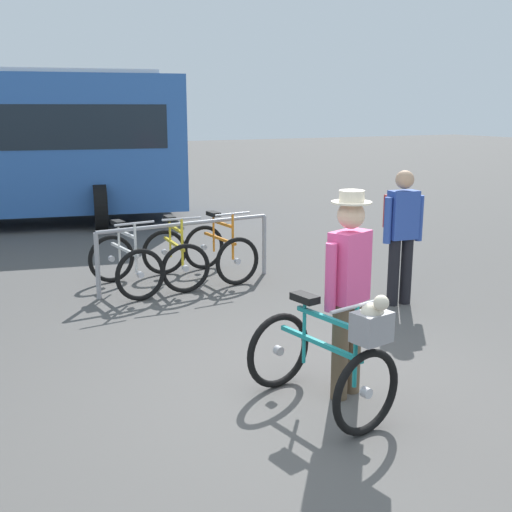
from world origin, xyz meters
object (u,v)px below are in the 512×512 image
Objects in this scene: racked_bike_yellow at (174,257)px; racked_bike_orange at (220,251)px; featured_bicycle at (330,356)px; person_with_featured_bike at (348,286)px; racked_bike_white at (125,264)px; pedestrian_with_backpack at (401,229)px.

racked_bike_orange is at bearing 4.20° from racked_bike_yellow.
racked_bike_yellow is at bearing -175.80° from racked_bike_orange.
featured_bicycle is (-0.21, -4.16, 0.12)m from racked_bike_yellow.
featured_bicycle is at bearing -143.30° from person_with_featured_bike.
racked_bike_white and racked_bike_orange have the same top height.
racked_bike_orange is 0.69× the size of pedestrian_with_backpack.
person_with_featured_bike reaches higher than pedestrian_with_backpack.
racked_bike_white is 0.70m from racked_bike_yellow.
racked_bike_yellow is 1.01× the size of racked_bike_orange.
person_with_featured_bike reaches higher than featured_bicycle.
pedestrian_with_backpack is (1.44, -2.16, 0.57)m from racked_bike_orange.
racked_bike_orange is at bearing 4.20° from racked_bike_white.
racked_bike_white is at bearing 143.98° from pedestrian_with_backpack.
featured_bicycle is (-0.91, -4.21, 0.12)m from racked_bike_orange.
racked_bike_yellow is 0.92× the size of featured_bicycle.
racked_bike_orange is 0.66× the size of person_with_featured_bike.
person_with_featured_bike is at bearing -88.52° from racked_bike_yellow.
racked_bike_yellow is (0.70, 0.05, 0.00)m from racked_bike_white.
racked_bike_orange is 4.06m from person_with_featured_bike.
person_with_featured_bike is (0.31, 0.23, 0.46)m from featured_bicycle.
person_with_featured_bike is at bearing -98.53° from racked_bike_orange.
racked_bike_orange is 4.31m from featured_bicycle.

